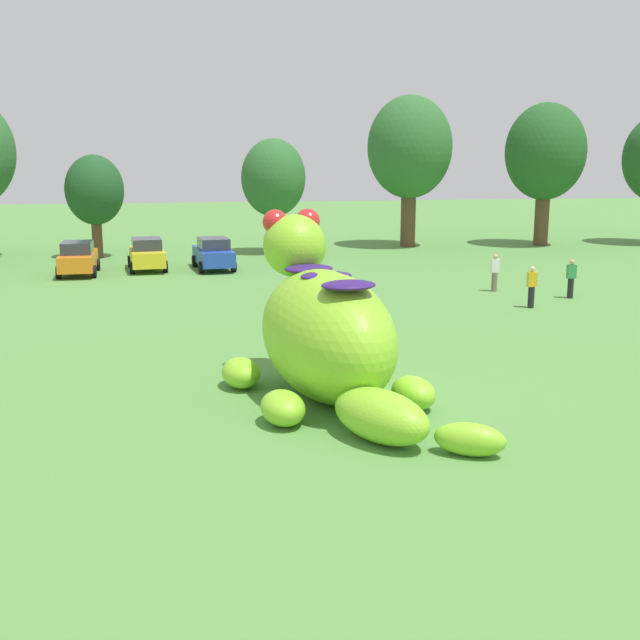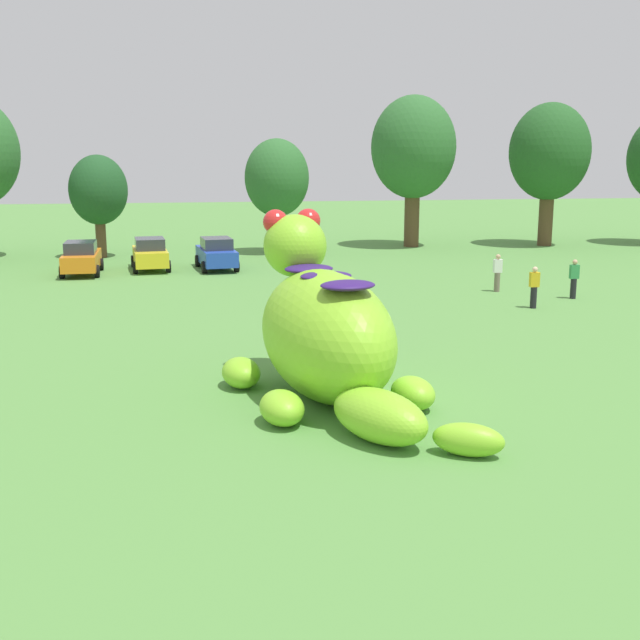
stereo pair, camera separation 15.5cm
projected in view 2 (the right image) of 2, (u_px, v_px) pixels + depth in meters
ground_plane at (362, 398)px, 20.81m from camera, size 160.00×160.00×0.00m
giant_inflatable_creature at (327, 333)px, 20.56m from camera, size 5.94×8.76×4.71m
car_orange at (81, 258)px, 41.28m from camera, size 2.04×4.15×1.72m
car_yellow at (150, 254)px, 42.86m from camera, size 2.28×4.26×1.72m
car_blue at (217, 253)px, 43.01m from camera, size 2.34×4.29×1.72m
tree_mid_left at (98, 191)px, 47.11m from camera, size 3.41×3.41×6.06m
tree_centre_left at (277, 179)px, 49.01m from camera, size 3.95×3.95×7.02m
tree_centre at (413, 148)px, 52.00m from camera, size 5.53×5.53×9.81m
tree_centre_right at (550, 153)px, 52.63m from camera, size 5.28×5.28×9.37m
spectator_near_inflatable at (534, 288)px, 32.47m from camera, size 0.38×0.26×1.71m
spectator_mid_field at (574, 279)px, 34.56m from camera, size 0.38×0.26×1.71m
spectator_by_cars at (497, 273)px, 36.27m from camera, size 0.38×0.26×1.71m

